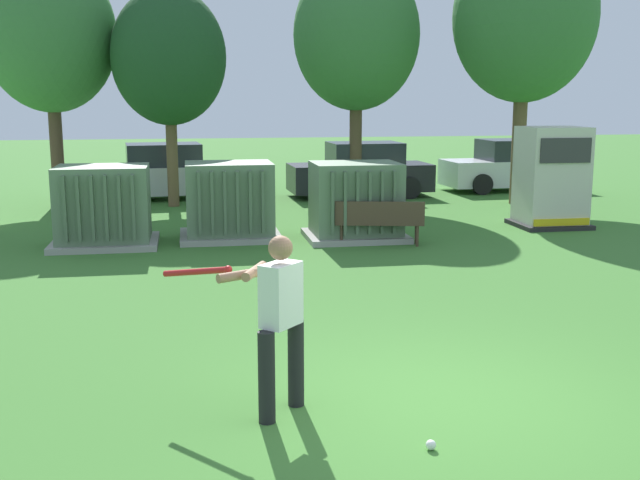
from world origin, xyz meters
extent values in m
plane|color=#3D752D|center=(0.00, 0.00, 0.00)|extent=(96.00, 96.00, 0.00)
cube|color=#9E9B93|center=(-4.16, 8.85, 0.06)|extent=(2.10, 1.70, 0.12)
cube|color=#607A5B|center=(-4.16, 8.85, 0.87)|extent=(1.80, 1.40, 1.50)
cube|color=#52684E|center=(-4.80, 8.09, 0.87)|extent=(0.06, 0.12, 1.27)
cube|color=#52684E|center=(-4.55, 8.09, 0.87)|extent=(0.06, 0.12, 1.27)
cube|color=#52684E|center=(-4.29, 8.09, 0.87)|extent=(0.06, 0.12, 1.27)
cube|color=#52684E|center=(-4.04, 8.09, 0.87)|extent=(0.06, 0.12, 1.27)
cube|color=#52684E|center=(-3.78, 8.09, 0.87)|extent=(0.06, 0.12, 1.27)
cube|color=#52684E|center=(-3.53, 8.09, 0.87)|extent=(0.06, 0.12, 1.27)
cube|color=#9E9B93|center=(-1.62, 9.22, 0.06)|extent=(2.10, 1.70, 0.12)
cube|color=#607A5B|center=(-1.62, 9.22, 0.87)|extent=(1.80, 1.40, 1.50)
cube|color=#52684E|center=(-2.26, 8.46, 0.87)|extent=(0.06, 0.12, 1.27)
cube|color=#52684E|center=(-2.01, 8.46, 0.87)|extent=(0.06, 0.12, 1.27)
cube|color=#52684E|center=(-1.75, 8.46, 0.87)|extent=(0.06, 0.12, 1.27)
cube|color=#52684E|center=(-1.50, 8.46, 0.87)|extent=(0.06, 0.12, 1.27)
cube|color=#52684E|center=(-1.24, 8.46, 0.87)|extent=(0.06, 0.12, 1.27)
cube|color=#52684E|center=(-0.99, 8.46, 0.87)|extent=(0.06, 0.12, 1.27)
cube|color=#9E9B93|center=(1.00, 8.75, 0.06)|extent=(2.10, 1.70, 0.12)
cube|color=#607A5B|center=(1.00, 8.75, 0.87)|extent=(1.80, 1.40, 1.50)
cube|color=#52684E|center=(0.36, 7.99, 0.87)|extent=(0.06, 0.12, 1.27)
cube|color=#52684E|center=(0.62, 7.99, 0.87)|extent=(0.06, 0.12, 1.27)
cube|color=#52684E|center=(0.87, 7.99, 0.87)|extent=(0.06, 0.12, 1.27)
cube|color=#52684E|center=(1.13, 7.99, 0.87)|extent=(0.06, 0.12, 1.27)
cube|color=#52684E|center=(1.38, 7.99, 0.87)|extent=(0.06, 0.12, 1.27)
cube|color=#52684E|center=(1.64, 7.99, 0.87)|extent=(0.06, 0.12, 1.27)
cube|color=#262626|center=(5.78, 9.50, 0.05)|extent=(1.60, 1.40, 0.10)
cube|color=beige|center=(5.78, 9.50, 1.20)|extent=(1.40, 1.20, 2.20)
cube|color=#383838|center=(5.78, 8.88, 1.81)|extent=(1.19, 0.04, 0.55)
cube|color=yellow|center=(5.78, 8.88, 0.20)|extent=(1.33, 0.04, 0.16)
cube|color=#4C3828|center=(1.34, 8.00, 0.45)|extent=(1.84, 0.77, 0.05)
cube|color=#4C3828|center=(1.30, 7.82, 0.70)|extent=(1.77, 0.42, 0.44)
cylinder|color=#4C3828|center=(0.62, 8.30, 0.21)|extent=(0.06, 0.06, 0.42)
cylinder|color=#4C3828|center=(2.11, 7.98, 0.21)|extent=(0.06, 0.06, 0.42)
cylinder|color=#4C3828|center=(0.56, 8.02, 0.21)|extent=(0.06, 0.06, 0.42)
cylinder|color=#4C3828|center=(2.06, 7.70, 0.21)|extent=(0.06, 0.06, 0.42)
cylinder|color=black|center=(-1.80, -0.26, 0.44)|extent=(0.16, 0.16, 0.88)
cylinder|color=black|center=(-1.48, 0.09, 0.44)|extent=(0.16, 0.16, 0.88)
cube|color=white|center=(-1.64, -0.08, 1.18)|extent=(0.45, 0.46, 0.60)
sphere|color=#9E7051|center=(-1.64, -0.08, 1.62)|extent=(0.23, 0.23, 0.23)
cylinder|color=#9E7051|center=(-1.98, 0.10, 1.34)|extent=(0.52, 0.33, 0.09)
cylinder|color=#9E7051|center=(-1.86, 0.24, 1.34)|extent=(0.29, 0.53, 0.09)
cylinder|color=red|center=(-2.42, 0.63, 1.27)|extent=(0.67, 0.62, 0.21)
sphere|color=red|center=(-2.10, 0.34, 1.34)|extent=(0.08, 0.08, 0.08)
sphere|color=white|center=(-0.47, -1.07, 0.04)|extent=(0.09, 0.09, 0.09)
cylinder|color=#4C3828|center=(-5.99, 15.03, 1.42)|extent=(0.35, 0.35, 2.85)
ellipsoid|color=#387038|center=(-5.99, 15.03, 4.61)|extent=(3.50, 3.50, 4.16)
cylinder|color=brown|center=(-2.88, 14.35, 1.24)|extent=(0.30, 0.30, 2.47)
ellipsoid|color=#1E4723|center=(-2.88, 14.35, 4.01)|extent=(3.04, 3.04, 3.62)
cylinder|color=brown|center=(2.31, 14.74, 1.44)|extent=(0.35, 0.35, 2.88)
ellipsoid|color=#387038|center=(2.31, 14.74, 4.67)|extent=(3.55, 3.55, 4.21)
cylinder|color=brown|center=(6.61, 13.25, 1.57)|extent=(0.39, 0.39, 3.14)
ellipsoid|color=#387038|center=(6.61, 13.25, 5.09)|extent=(3.87, 3.87, 4.59)
cube|color=#B2B2B7|center=(-3.31, 15.92, 0.58)|extent=(4.35, 2.11, 0.80)
cube|color=#262B33|center=(-3.16, 15.93, 1.30)|extent=(2.25, 1.76, 0.64)
cylinder|color=black|center=(-4.52, 14.94, 0.32)|extent=(0.66, 0.28, 0.64)
cylinder|color=black|center=(-4.69, 16.63, 0.32)|extent=(0.66, 0.28, 0.64)
cylinder|color=black|center=(-1.93, 15.20, 0.32)|extent=(0.66, 0.28, 0.64)
cylinder|color=black|center=(-2.10, 16.89, 0.32)|extent=(0.66, 0.28, 0.64)
cube|color=black|center=(2.60, 15.50, 0.58)|extent=(4.26, 1.86, 0.80)
cube|color=#262B33|center=(2.75, 15.51, 1.30)|extent=(2.16, 1.64, 0.64)
cylinder|color=black|center=(1.34, 14.60, 0.32)|extent=(0.65, 0.25, 0.64)
cylinder|color=black|center=(1.27, 16.30, 0.32)|extent=(0.65, 0.25, 0.64)
cylinder|color=black|center=(3.94, 14.70, 0.32)|extent=(0.65, 0.25, 0.64)
cylinder|color=black|center=(3.87, 16.40, 0.32)|extent=(0.65, 0.25, 0.64)
cube|color=silver|center=(7.66, 16.17, 0.58)|extent=(4.27, 1.89, 0.80)
cube|color=#262B33|center=(7.81, 16.17, 1.30)|extent=(2.17, 1.65, 0.64)
cylinder|color=black|center=(6.39, 15.26, 0.32)|extent=(0.65, 0.25, 0.64)
cylinder|color=black|center=(6.32, 16.96, 0.32)|extent=(0.65, 0.25, 0.64)
cylinder|color=black|center=(9.00, 15.38, 0.32)|extent=(0.65, 0.25, 0.64)
cylinder|color=black|center=(8.92, 17.08, 0.32)|extent=(0.65, 0.25, 0.64)
camera|label=1|loc=(-2.46, -7.02, 3.02)|focal=43.24mm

